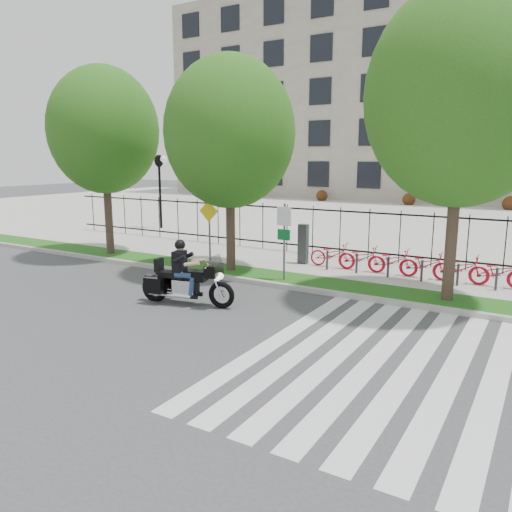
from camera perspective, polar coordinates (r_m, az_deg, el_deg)
The scene contains 16 objects.
ground at distance 12.74m, azimuth -6.20°, elevation -7.68°, with size 120.00×120.00×0.00m, color #3E3E41.
curb at distance 16.02m, azimuth 2.69°, elevation -3.38°, with size 60.00×0.20×0.15m, color #A6A49C.
grass_verge at distance 16.75m, azimuth 4.08°, elevation -2.74°, with size 60.00×1.50×0.15m, color #1F5114.
sidewalk at distance 18.96m, azimuth 7.52°, elevation -1.16°, with size 60.00×3.50×0.15m, color #ADA9A2.
plaza at distance 35.56m, azimuth 18.98°, elevation 4.08°, with size 80.00×34.00×0.10m, color #ADA9A2.
crosswalk_stripes at distance 10.70m, azimuth 15.33°, elevation -11.77°, with size 5.70×8.00×0.01m, color silver, non-canonical shape.
iron_fence at distance 20.36m, azimuth 9.58°, elevation 2.71°, with size 30.00×0.06×2.00m, color black, non-canonical shape.
office_building at distance 55.27m, azimuth 24.29°, elevation 16.38°, with size 60.00×21.90×20.15m.
lamp_post_left at distance 28.98m, azimuth -10.99°, elevation 9.25°, with size 1.06×0.70×4.25m.
street_tree_0 at distance 21.54m, azimuth -17.01°, elevation 13.55°, with size 4.41×4.41×7.56m.
street_tree_1 at distance 17.51m, azimuth -3.03°, elevation 13.89°, with size 4.50×4.50×7.37m.
street_tree_2 at distance 14.78m, azimuth 22.53°, elevation 16.56°, with size 5.13×5.13×8.51m.
bike_share_station at distance 17.49m, azimuth 18.53°, elevation -0.90°, with size 8.84×0.84×1.50m.
sign_pole_regulatory at distance 16.15m, azimuth 3.23°, elevation 2.77°, with size 0.50×0.09×2.50m.
sign_pole_warning at distance 17.74m, azimuth -5.37°, elevation 3.51°, with size 0.78×0.09×2.49m.
motorcycle_rider at distance 14.20m, azimuth -7.99°, elevation -2.60°, with size 2.87×1.14×2.24m.
Camera 1 is at (7.35, -9.55, 4.12)m, focal length 35.00 mm.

